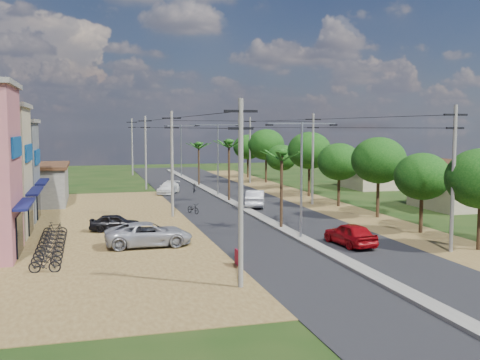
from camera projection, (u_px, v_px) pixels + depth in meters
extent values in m
plane|color=black|center=(301.00, 240.00, 38.27)|extent=(160.00, 160.00, 0.00)
cube|color=black|center=(242.00, 209.00, 52.68)|extent=(12.00, 110.00, 0.04)
cube|color=#605E56|center=(234.00, 204.00, 55.55)|extent=(1.00, 90.00, 0.18)
cube|color=brown|center=(74.00, 229.00, 42.02)|extent=(18.00, 46.00, 0.04)
cube|color=brown|center=(326.00, 205.00, 54.91)|extent=(5.00, 90.00, 0.03)
cube|color=#0F113F|center=(25.00, 204.00, 33.36)|extent=(0.80, 5.40, 0.15)
cube|color=black|center=(20.00, 234.00, 33.44)|extent=(0.10, 3.00, 2.40)
cube|color=navy|center=(17.00, 147.00, 32.96)|extent=(0.12, 4.20, 1.20)
cube|color=#0F113F|center=(35.00, 191.00, 40.08)|extent=(0.80, 5.40, 0.15)
cube|color=black|center=(31.00, 216.00, 40.16)|extent=(0.10, 3.00, 2.40)
cube|color=navy|center=(29.00, 153.00, 39.74)|extent=(0.12, 4.20, 1.20)
cube|color=#0F113F|center=(42.00, 182.00, 46.80)|extent=(0.80, 5.40, 0.15)
cube|color=black|center=(39.00, 203.00, 46.88)|extent=(0.10, 3.00, 2.40)
cube|color=navy|center=(37.00, 157.00, 46.52)|extent=(0.12, 4.20, 1.20)
cube|color=#605E56|center=(14.00, 186.00, 55.64)|extent=(10.00, 10.00, 3.60)
cube|color=black|center=(13.00, 166.00, 55.45)|extent=(10.40, 10.40, 0.30)
cube|color=#9A8668|center=(460.00, 191.00, 52.97)|extent=(7.00, 7.00, 3.30)
cube|color=#9A8668|center=(375.00, 175.00, 70.52)|extent=(7.00, 7.00, 3.30)
cylinder|color=black|center=(480.00, 217.00, 34.81)|extent=(0.28, 0.28, 4.20)
cylinder|color=black|center=(421.00, 207.00, 40.53)|extent=(0.28, 0.28, 3.85)
ellipsoid|color=black|center=(422.00, 176.00, 40.33)|extent=(4.00, 4.00, 3.40)
cylinder|color=black|center=(378.00, 191.00, 47.33)|extent=(0.28, 0.28, 4.55)
ellipsoid|color=black|center=(379.00, 160.00, 47.08)|extent=(4.60, 4.60, 3.91)
cylinder|color=black|center=(339.00, 186.00, 53.99)|extent=(0.28, 0.28, 4.06)
ellipsoid|color=black|center=(339.00, 162.00, 53.77)|extent=(4.20, 4.20, 3.57)
cylinder|color=black|center=(309.00, 175.00, 61.70)|extent=(0.28, 0.28, 4.76)
ellipsoid|color=black|center=(309.00, 150.00, 61.44)|extent=(4.80, 4.80, 4.08)
cylinder|color=black|center=(281.00, 174.00, 69.33)|extent=(0.28, 0.28, 3.64)
ellipsoid|color=black|center=(281.00, 158.00, 69.13)|extent=(3.80, 3.80, 3.23)
cylinder|color=black|center=(266.00, 165.00, 77.11)|extent=(0.28, 0.28, 4.90)
ellipsoid|color=black|center=(266.00, 145.00, 76.84)|extent=(5.00, 5.00, 4.25)
cylinder|color=black|center=(248.00, 163.00, 84.74)|extent=(0.28, 0.28, 4.34)
ellipsoid|color=black|center=(248.00, 147.00, 84.50)|extent=(4.40, 4.40, 3.74)
cylinder|color=black|center=(281.00, 191.00, 41.84)|extent=(0.22, 0.22, 5.80)
cylinder|color=black|center=(229.00, 172.00, 57.19)|extent=(0.22, 0.22, 6.20)
cylinder|color=black|center=(199.00, 165.00, 72.58)|extent=(0.22, 0.22, 5.50)
cylinder|color=gray|center=(301.00, 181.00, 37.90)|extent=(0.16, 0.16, 8.00)
cube|color=gray|center=(319.00, 123.00, 37.84)|extent=(2.40, 0.08, 0.08)
cube|color=gray|center=(285.00, 123.00, 37.21)|extent=(2.40, 0.08, 0.08)
cube|color=black|center=(334.00, 125.00, 38.14)|extent=(0.50, 0.18, 0.12)
cube|color=black|center=(269.00, 125.00, 36.93)|extent=(0.50, 0.18, 0.12)
cylinder|color=gray|center=(218.00, 160.00, 61.90)|extent=(0.16, 0.16, 8.00)
cube|color=gray|center=(228.00, 125.00, 61.85)|extent=(2.40, 0.08, 0.08)
cube|color=gray|center=(207.00, 125.00, 61.22)|extent=(2.40, 0.08, 0.08)
cube|color=black|center=(238.00, 126.00, 62.15)|extent=(0.50, 0.18, 0.12)
cube|color=black|center=(197.00, 126.00, 60.94)|extent=(0.50, 0.18, 0.12)
cylinder|color=gray|center=(181.00, 151.00, 85.91)|extent=(0.16, 0.16, 8.00)
cube|color=gray|center=(189.00, 125.00, 85.86)|extent=(2.40, 0.08, 0.08)
cube|color=gray|center=(173.00, 125.00, 85.23)|extent=(2.40, 0.08, 0.08)
cube|color=black|center=(196.00, 126.00, 86.16)|extent=(0.50, 0.18, 0.12)
cube|color=black|center=(166.00, 126.00, 84.95)|extent=(0.50, 0.18, 0.12)
cylinder|color=#605E56|center=(241.00, 194.00, 26.41)|extent=(0.24, 0.24, 9.00)
cube|color=black|center=(241.00, 111.00, 26.04)|extent=(1.60, 0.12, 0.12)
cube|color=black|center=(241.00, 128.00, 26.12)|extent=(1.20, 0.12, 0.12)
cylinder|color=#605E56|center=(172.00, 164.00, 47.53)|extent=(0.24, 0.24, 9.00)
cube|color=black|center=(172.00, 118.00, 47.17)|extent=(1.60, 0.12, 0.12)
cube|color=black|center=(172.00, 128.00, 47.24)|extent=(1.20, 0.12, 0.12)
cylinder|color=#605E56|center=(146.00, 153.00, 68.66)|extent=(0.24, 0.24, 9.00)
cube|color=black|center=(145.00, 121.00, 68.29)|extent=(1.60, 0.12, 0.12)
cube|color=black|center=(145.00, 127.00, 68.37)|extent=(1.20, 0.12, 0.12)
cylinder|color=#605E56|center=(132.00, 147.00, 88.83)|extent=(0.24, 0.24, 9.00)
cube|color=black|center=(132.00, 122.00, 88.46)|extent=(1.60, 0.12, 0.12)
cube|color=black|center=(132.00, 127.00, 88.53)|extent=(1.20, 0.12, 0.12)
cylinder|color=#605E56|center=(453.00, 179.00, 34.06)|extent=(0.24, 0.24, 9.00)
cube|color=black|center=(456.00, 115.00, 33.69)|extent=(1.60, 0.12, 0.12)
cube|color=black|center=(455.00, 128.00, 33.76)|extent=(1.20, 0.12, 0.12)
cylinder|color=#605E56|center=(313.00, 159.00, 55.18)|extent=(0.24, 0.24, 9.00)
cube|color=black|center=(313.00, 119.00, 54.81)|extent=(1.60, 0.12, 0.12)
cube|color=black|center=(313.00, 128.00, 54.89)|extent=(1.20, 0.12, 0.12)
cylinder|color=#605E56|center=(250.00, 150.00, 76.31)|extent=(0.24, 0.24, 9.00)
cube|color=black|center=(250.00, 121.00, 75.94)|extent=(1.60, 0.12, 0.12)
cube|color=black|center=(250.00, 127.00, 76.02)|extent=(1.20, 0.12, 0.12)
imported|color=maroon|center=(350.00, 235.00, 36.13)|extent=(2.19, 4.54, 1.50)
imported|color=#989AA0|center=(255.00, 199.00, 53.68)|extent=(3.21, 5.19, 1.61)
imported|color=silver|center=(169.00, 188.00, 64.36)|extent=(3.46, 4.91, 1.32)
imported|color=#989AA0|center=(149.00, 235.00, 35.98)|extent=(5.57, 2.59, 1.55)
imported|color=black|center=(115.00, 223.00, 41.19)|extent=(3.87, 2.02, 1.26)
imported|color=black|center=(360.00, 238.00, 36.39)|extent=(0.68, 1.83, 0.95)
imported|color=black|center=(193.00, 209.00, 49.57)|extent=(1.21, 1.84, 0.91)
imported|color=black|center=(194.00, 188.00, 65.23)|extent=(0.97, 1.88, 1.09)
cube|color=maroon|center=(238.00, 258.00, 30.88)|extent=(0.11, 1.09, 0.91)
cylinder|color=black|center=(240.00, 265.00, 30.42)|extent=(0.04, 0.04, 0.45)
cylinder|color=black|center=(236.00, 260.00, 31.38)|extent=(0.04, 0.04, 0.45)
imported|color=black|center=(45.00, 264.00, 29.44)|extent=(1.71, 0.67, 1.00)
imported|color=black|center=(46.00, 258.00, 30.68)|extent=(1.71, 0.67, 1.00)
imported|color=black|center=(48.00, 253.00, 31.93)|extent=(1.71, 0.67, 1.00)
imported|color=black|center=(49.00, 248.00, 33.18)|extent=(1.71, 0.67, 1.00)
imported|color=black|center=(51.00, 244.00, 34.43)|extent=(1.71, 0.67, 1.00)
imported|color=black|center=(52.00, 240.00, 35.68)|extent=(1.71, 0.67, 1.00)
imported|color=black|center=(53.00, 236.00, 36.93)|extent=(1.71, 0.67, 1.00)
imported|color=black|center=(54.00, 233.00, 38.17)|extent=(1.71, 0.67, 1.00)
imported|color=black|center=(55.00, 229.00, 39.42)|extent=(1.71, 0.67, 1.00)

